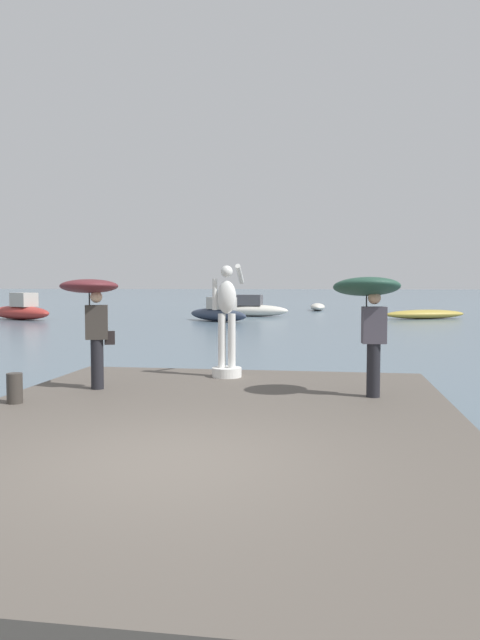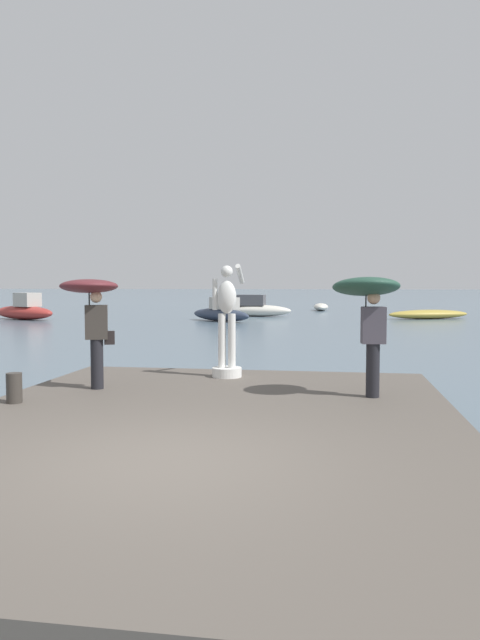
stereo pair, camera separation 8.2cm
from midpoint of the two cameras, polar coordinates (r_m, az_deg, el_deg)
ground_plane at (r=46.01m, az=6.74°, el=0.69°), size 400.00×400.00×0.00m
pier at (r=8.17m, az=-3.68°, el=-11.05°), size 7.20×9.58×0.40m
statue_white_figure at (r=11.72m, az=-1.07°, el=-0.85°), size 0.59×0.86×2.25m
onlooker_left at (r=10.67m, az=-13.92°, el=1.68°), size 1.28×1.29×1.96m
onlooker_right at (r=9.83m, az=12.46°, el=1.91°), size 1.20×1.23×2.02m
mooring_bollard at (r=9.87m, az=-20.73°, el=-6.15°), size 0.24×0.24×0.47m
boat_near at (r=40.72m, az=1.53°, el=1.13°), size 4.97×1.73×1.50m
boat_mid at (r=39.56m, az=-20.04°, el=0.87°), size 5.33×3.44×1.69m
boat_far at (r=39.83m, az=17.78°, el=0.53°), size 5.65×3.34×0.59m
boat_leftward at (r=35.44m, az=-1.78°, el=0.74°), size 4.59×4.22×1.45m
boat_rightward at (r=50.21m, az=7.86°, el=1.26°), size 1.33×3.58×0.61m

